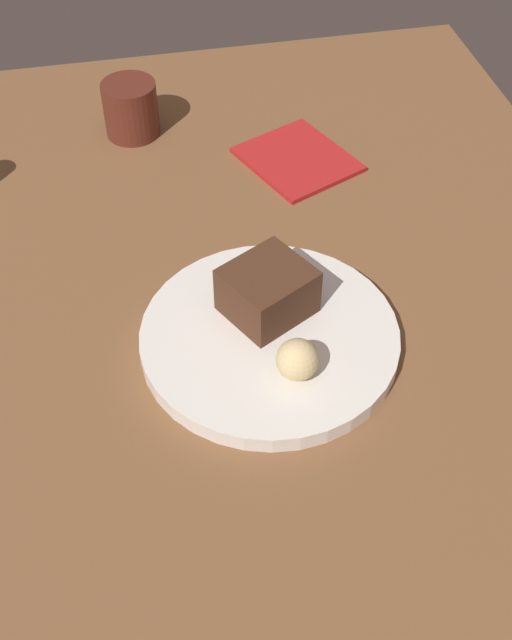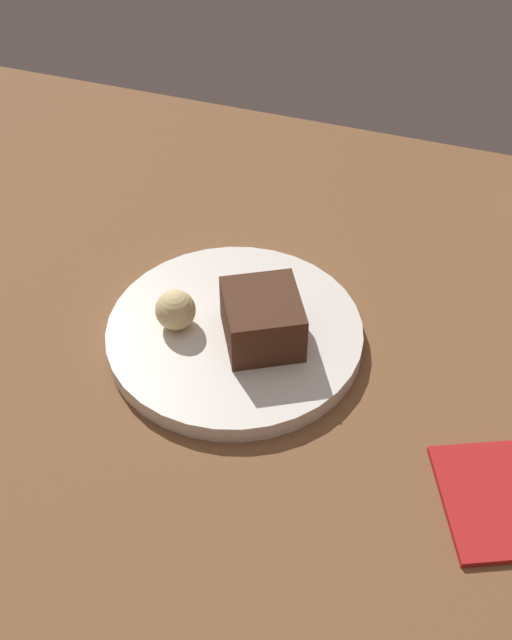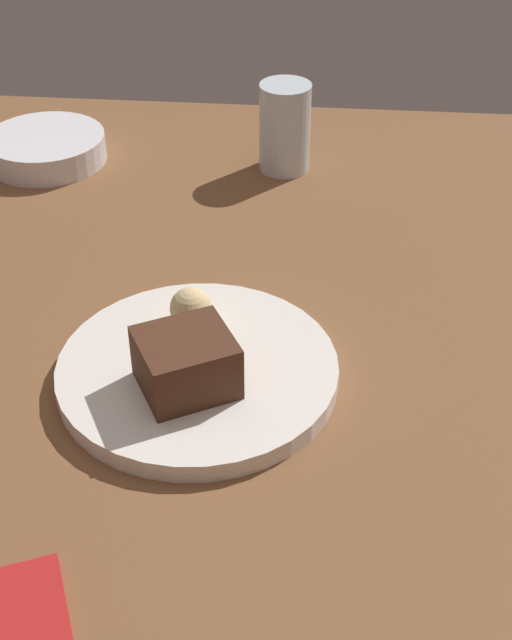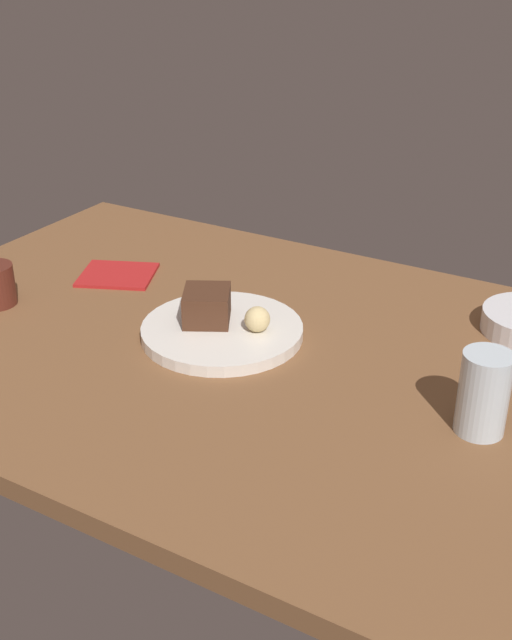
% 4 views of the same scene
% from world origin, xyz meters
% --- Properties ---
extents(dining_table, '(1.20, 0.84, 0.03)m').
position_xyz_m(dining_table, '(0.00, 0.00, 0.01)').
color(dining_table, brown).
rests_on(dining_table, ground).
extents(dessert_plate, '(0.25, 0.25, 0.02)m').
position_xyz_m(dessert_plate, '(0.01, -0.01, 0.04)').
color(dessert_plate, white).
rests_on(dessert_plate, dining_table).
extents(chocolate_cake_slice, '(0.10, 0.10, 0.05)m').
position_xyz_m(chocolate_cake_slice, '(0.04, -0.01, 0.07)').
color(chocolate_cake_slice, '#472819').
rests_on(chocolate_cake_slice, dessert_plate).
extents(bread_roll, '(0.04, 0.04, 0.04)m').
position_xyz_m(bread_roll, '(-0.04, -0.02, 0.07)').
color(bread_roll, '#DBC184').
rests_on(bread_roll, dessert_plate).
extents(water_glass, '(0.06, 0.06, 0.11)m').
position_xyz_m(water_glass, '(-0.41, 0.04, 0.09)').
color(water_glass, silver).
rests_on(water_glass, dining_table).
extents(side_bowl, '(0.15, 0.15, 0.03)m').
position_xyz_m(side_bowl, '(-0.40, -0.26, 0.05)').
color(side_bowl, silver).
rests_on(side_bowl, dining_table).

